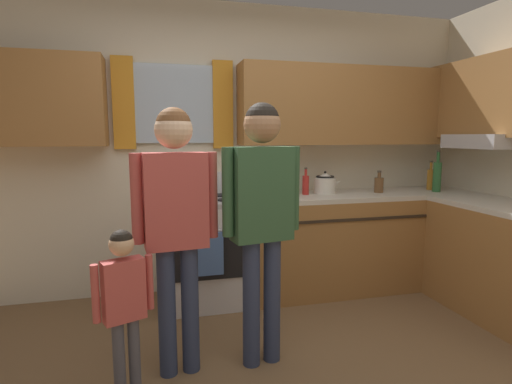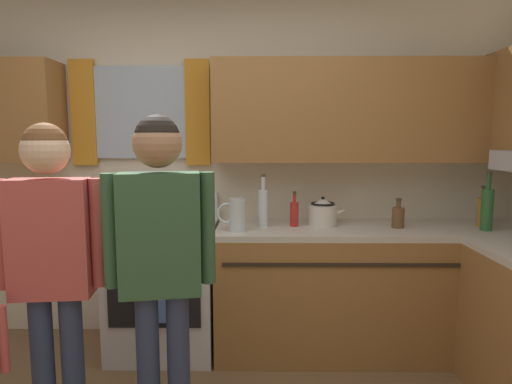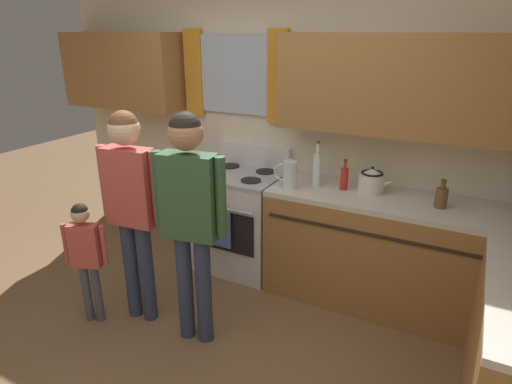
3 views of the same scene
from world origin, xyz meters
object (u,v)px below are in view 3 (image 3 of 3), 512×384
at_px(stove_oven, 241,219).
at_px(bottle_tall_clear, 317,169).
at_px(bottle_squat_brown, 441,197).
at_px(stovetop_kettle, 372,180).
at_px(adult_holding_child, 131,195).
at_px(adult_in_plaid, 190,205).
at_px(water_pitcher, 289,175).
at_px(bottle_sauce_red, 344,178).
at_px(small_child, 86,250).

height_order(stove_oven, bottle_tall_clear, bottle_tall_clear).
height_order(bottle_squat_brown, stovetop_kettle, stovetop_kettle).
relative_size(adult_holding_child, adult_in_plaid, 0.98).
distance_m(stove_oven, water_pitcher, 0.77).
bearing_deg(adult_in_plaid, stove_oven, 101.94).
height_order(bottle_tall_clear, adult_in_plaid, adult_in_plaid).
relative_size(bottle_squat_brown, adult_in_plaid, 0.13).
bearing_deg(bottle_sauce_red, small_child, -139.80).
relative_size(bottle_squat_brown, stovetop_kettle, 0.75).
relative_size(stove_oven, bottle_squat_brown, 5.37).
xyz_separation_m(water_pitcher, adult_in_plaid, (-0.30, -0.90, 0.01)).
relative_size(bottle_sauce_red, bottle_tall_clear, 0.67).
relative_size(adult_in_plaid, small_child, 1.70).
distance_m(stove_oven, bottle_sauce_red, 1.06).
distance_m(adult_holding_child, small_child, 0.54).
distance_m(stove_oven, bottle_tall_clear, 0.91).
xyz_separation_m(stove_oven, water_pitcher, (0.52, -0.15, 0.54)).
height_order(water_pitcher, adult_holding_child, adult_holding_child).
bearing_deg(bottle_tall_clear, small_child, -135.79).
bearing_deg(stove_oven, adult_holding_child, -105.49).
distance_m(adult_holding_child, adult_in_plaid, 0.51).
xyz_separation_m(stove_oven, adult_holding_child, (-0.29, -1.04, 0.53)).
distance_m(bottle_squat_brown, bottle_sauce_red, 0.71).
distance_m(bottle_tall_clear, small_child, 1.84).
distance_m(stovetop_kettle, water_pitcher, 0.63).
bearing_deg(bottle_squat_brown, adult_in_plaid, -143.98).
bearing_deg(bottle_sauce_red, adult_in_plaid, -123.04).
bearing_deg(adult_holding_child, small_child, -144.28).
relative_size(bottle_sauce_red, stovetop_kettle, 0.90).
distance_m(bottle_squat_brown, water_pitcher, 1.12).
height_order(adult_holding_child, small_child, adult_holding_child).
height_order(bottle_sauce_red, bottle_tall_clear, bottle_tall_clear).
relative_size(bottle_sauce_red, adult_holding_child, 0.15).
distance_m(water_pitcher, adult_in_plaid, 0.95).
height_order(stove_oven, bottle_squat_brown, bottle_squat_brown).
bearing_deg(bottle_sauce_red, water_pitcher, -156.96).
relative_size(stove_oven, bottle_sauce_red, 4.48).
distance_m(bottle_sauce_red, adult_in_plaid, 1.28).
xyz_separation_m(bottle_squat_brown, adult_in_plaid, (-1.41, -1.02, 0.04)).
bearing_deg(water_pitcher, bottle_squat_brown, 6.27).
bearing_deg(stove_oven, stovetop_kettle, 2.68).
bearing_deg(adult_in_plaid, adult_holding_child, 178.33).
bearing_deg(adult_holding_child, bottle_squat_brown, 27.75).
distance_m(bottle_sauce_red, adult_holding_child, 1.60).
bearing_deg(adult_in_plaid, bottle_tall_clear, 65.51).
bearing_deg(bottle_squat_brown, adult_holding_child, -152.25).
xyz_separation_m(bottle_squat_brown, small_child, (-2.21, -1.22, -0.38)).
xyz_separation_m(adult_in_plaid, small_child, (-0.80, -0.19, -0.42)).
xyz_separation_m(bottle_sauce_red, bottle_tall_clear, (-0.22, -0.02, 0.05)).
xyz_separation_m(adult_holding_child, small_child, (-0.29, -0.21, -0.40)).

